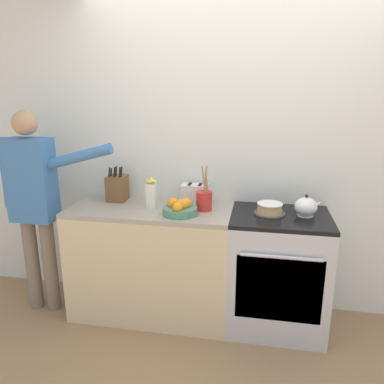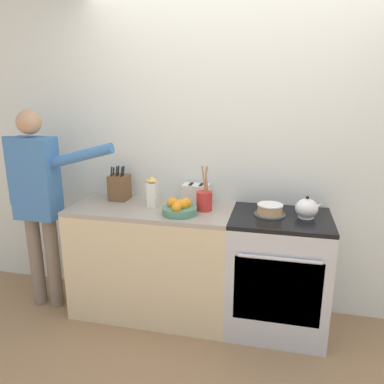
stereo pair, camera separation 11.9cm
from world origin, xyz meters
name	(u,v)px [view 1 (the left image)]	position (x,y,z in m)	size (l,w,h in m)	color
ground_plane	(231,342)	(0.00, 0.00, 0.00)	(16.00, 16.00, 0.00)	#93704C
wall_back	(242,153)	(0.00, 0.60, 1.30)	(8.00, 0.04, 2.60)	silver
counter_cabinet	(152,261)	(-0.68, 0.29, 0.45)	(1.26, 0.58, 0.91)	beige
stove_range	(277,272)	(0.32, 0.29, 0.45)	(0.72, 0.62, 0.91)	#B7BABF
layer_cake	(270,209)	(0.23, 0.31, 0.94)	(0.23, 0.23, 0.08)	#4C4C51
tea_kettle	(306,207)	(0.49, 0.31, 0.97)	(0.20, 0.16, 0.16)	white
knife_block	(117,188)	(-1.00, 0.43, 1.01)	(0.15, 0.16, 0.29)	brown
utensil_crock	(204,200)	(-0.26, 0.31, 0.99)	(0.12, 0.12, 0.35)	red
fruit_bowl	(180,208)	(-0.41, 0.17, 0.95)	(0.26, 0.26, 0.12)	#4C7F66
toaster	(195,194)	(-0.36, 0.49, 0.98)	(0.23, 0.13, 0.16)	silver
milk_carton	(151,193)	(-0.67, 0.30, 1.02)	(0.07, 0.07, 0.24)	white
person_baker	(34,196)	(-1.58, 0.17, 0.98)	(0.93, 0.20, 1.65)	#7A6B5B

